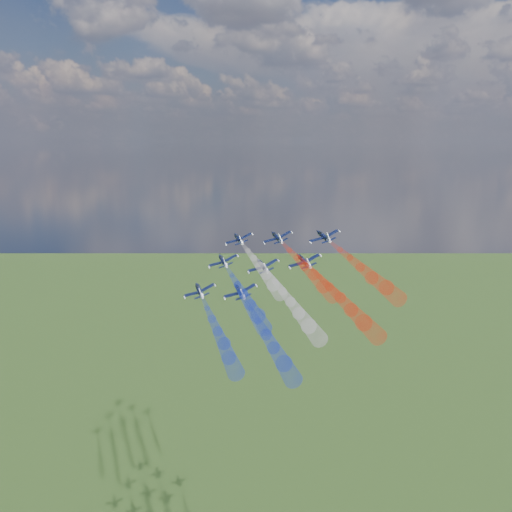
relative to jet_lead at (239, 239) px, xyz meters
The scene contains 16 objects.
jet_lead is the anchor object (origin of this frame).
trail_lead 26.44m from the jet_lead, 45.94° to the right, with size 4.06×42.12×4.06m, color white, non-canonical shape.
jet_inner_left 16.29m from the jet_lead, 76.96° to the right, with size 9.75×12.19×3.25m, color black, non-canonical shape.
trail_inner_left 41.26m from the jet_lead, 57.48° to the right, with size 4.06×42.12×4.06m, color #182FD2, non-canonical shape.
jet_inner_right 16.06m from the jet_lead, 10.23° to the right, with size 9.75×12.19×3.25m, color black, non-canonical shape.
trail_inner_right 40.20m from the jet_lead, 32.57° to the right, with size 4.06×42.12×4.06m, color red, non-canonical shape.
jet_outer_left 31.05m from the jet_lead, 82.06° to the right, with size 9.75×12.19×3.25m, color black, non-canonical shape.
trail_outer_left 54.58m from the jet_lead, 65.02° to the right, with size 4.06×42.12×4.06m, color #182FD2, non-canonical shape.
jet_center_third 25.45m from the jet_lead, 42.98° to the right, with size 9.75×12.19×3.25m, color black, non-canonical shape.
trail_center_third 51.88m from the jet_lead, 44.49° to the right, with size 4.06×42.12×4.06m, color white, non-canonical shape.
jet_outer_right 32.63m from the jet_lead, ahead, with size 9.75×12.19×3.25m, color black, non-canonical shape.
trail_outer_right 55.43m from the jet_lead, 24.97° to the right, with size 4.06×42.12×4.06m, color red, non-canonical shape.
jet_rear_left 36.56m from the jet_lead, 58.69° to the right, with size 9.75×12.19×3.25m, color black, non-canonical shape.
trail_rear_left 62.58m from the jet_lead, 53.29° to the right, with size 4.06×42.12×4.06m, color #182FD2, non-canonical shape.
jet_rear_right 36.16m from the jet_lead, 28.79° to the right, with size 9.75×12.19×3.25m, color black, non-canonical shape.
trail_rear_right 61.83m from the jet_lead, 35.98° to the right, with size 4.06×42.12×4.06m, color red, non-canonical shape.
Camera 1 is at (97.26, -162.40, 182.21)m, focal length 42.46 mm.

